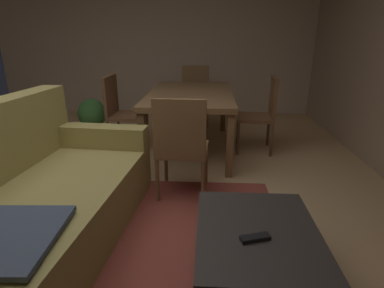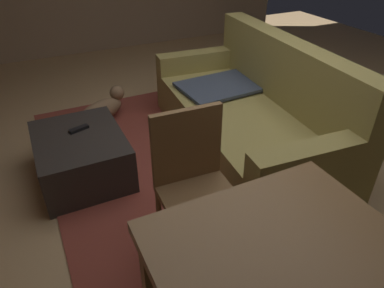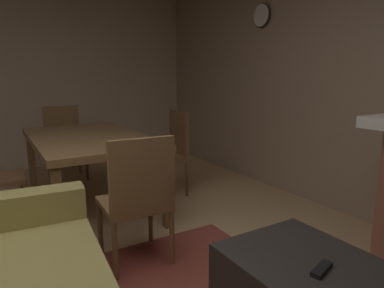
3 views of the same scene
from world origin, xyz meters
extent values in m
plane|color=tan|center=(0.00, 0.00, 0.00)|extent=(9.12, 9.12, 0.00)
cube|color=#C4AA91|center=(3.80, 0.00, 1.30)|extent=(0.12, 5.97, 2.59)
cube|color=brown|center=(-0.50, -0.47, 0.01)|extent=(2.60, 2.00, 0.01)
cube|color=#9E8E4C|center=(-0.30, 0.24, 0.21)|extent=(2.23, 1.16, 0.42)
cube|color=#9E8E4C|center=(0.68, 0.16, 0.52)|extent=(0.26, 1.00, 0.20)
cube|color=#2D2826|center=(-0.50, -1.18, 0.19)|extent=(0.84, 0.68, 0.39)
cube|color=black|center=(-0.59, -1.15, 0.40)|extent=(0.10, 0.17, 0.02)
cube|color=brown|center=(1.79, -0.67, 0.71)|extent=(1.74, 1.02, 0.06)
cube|color=brown|center=(0.97, -0.22, 0.34)|extent=(0.07, 0.07, 0.68)
cube|color=brown|center=(2.60, -0.22, 0.34)|extent=(0.07, 0.07, 0.68)
cube|color=brown|center=(0.97, -1.12, 0.34)|extent=(0.07, 0.07, 0.68)
cube|color=brown|center=(2.60, -1.12, 0.34)|extent=(0.07, 0.07, 0.68)
cube|color=brown|center=(1.79, -1.48, 0.43)|extent=(0.47, 0.47, 0.04)
cube|color=brown|center=(1.77, -1.68, 0.69)|extent=(0.44, 0.07, 0.48)
cylinder|color=brown|center=(1.60, -1.26, 0.21)|extent=(0.04, 0.04, 0.41)
cylinder|color=brown|center=(2.00, -1.29, 0.21)|extent=(0.04, 0.04, 0.41)
cylinder|color=brown|center=(1.57, -1.66, 0.21)|extent=(0.04, 0.04, 0.41)
cylinder|color=brown|center=(1.97, -1.69, 0.21)|extent=(0.04, 0.04, 0.41)
cube|color=brown|center=(2.96, -0.67, 0.43)|extent=(0.44, 0.44, 0.04)
cube|color=brown|center=(3.16, -0.67, 0.69)|extent=(0.04, 0.44, 0.48)
cylinder|color=brown|center=(2.76, -0.87, 0.21)|extent=(0.04, 0.04, 0.41)
cylinder|color=brown|center=(2.76, -0.47, 0.21)|extent=(0.04, 0.04, 0.41)
cylinder|color=brown|center=(3.16, -0.87, 0.21)|extent=(0.04, 0.04, 0.41)
cylinder|color=brown|center=(3.16, -0.47, 0.21)|extent=(0.04, 0.04, 0.41)
cube|color=brown|center=(1.79, 0.14, 0.43)|extent=(0.45, 0.45, 0.04)
cube|color=brown|center=(1.79, 0.34, 0.69)|extent=(0.44, 0.05, 0.48)
cylinder|color=brown|center=(1.98, -0.07, 0.21)|extent=(0.04, 0.04, 0.41)
cylinder|color=brown|center=(1.58, -0.06, 0.21)|extent=(0.04, 0.04, 0.41)
cylinder|color=brown|center=(1.99, 0.33, 0.21)|extent=(0.04, 0.04, 0.41)
cylinder|color=brown|center=(1.59, 0.34, 0.21)|extent=(0.04, 0.04, 0.41)
cube|color=brown|center=(0.61, -0.67, 0.43)|extent=(0.46, 0.46, 0.04)
cube|color=brown|center=(0.41, -0.66, 0.69)|extent=(0.06, 0.44, 0.48)
cylinder|color=brown|center=(0.82, -0.48, 0.21)|extent=(0.04, 0.04, 0.41)
cylinder|color=brown|center=(0.80, -0.88, 0.21)|extent=(0.04, 0.04, 0.41)
cylinder|color=brown|center=(0.42, -0.46, 0.21)|extent=(0.04, 0.04, 0.41)
cylinder|color=brown|center=(0.40, -0.86, 0.21)|extent=(0.04, 0.04, 0.41)
cylinder|color=#474C51|center=(2.29, 0.80, 0.08)|extent=(0.20, 0.20, 0.16)
ellipsoid|color=#387233|center=(2.29, 0.80, 0.32)|extent=(0.39, 0.39, 0.43)
camera|label=1|loc=(-1.94, -0.90, 1.40)|focal=28.41mm
camera|label=2|loc=(2.01, -1.40, 1.84)|focal=33.04mm
camera|label=3|loc=(-1.53, 0.14, 1.31)|focal=31.59mm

